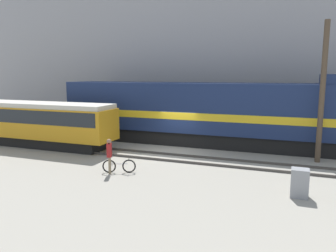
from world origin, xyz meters
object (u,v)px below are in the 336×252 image
object	(u,v)px
person	(109,152)
streetcar	(32,121)
freight_locomotive	(205,113)
signal_box	(300,183)
utility_pole_left	(322,93)
bicycle	(119,166)

from	to	relation	value
person	streetcar	bearing A→B (deg)	155.21
freight_locomotive	streetcar	size ratio (longest dim) A/B	1.67
streetcar	freight_locomotive	bearing A→B (deg)	21.27
freight_locomotive	signal_box	world-z (taller)	freight_locomotive
streetcar	utility_pole_left	xyz separation A→B (m)	(18.68, 2.22, 2.22)
signal_box	streetcar	bearing A→B (deg)	167.17
utility_pole_left	signal_box	size ratio (longest dim) A/B	6.64
bicycle	utility_pole_left	size ratio (longest dim) A/B	0.20
freight_locomotive	utility_pole_left	distance (m)	7.78
freight_locomotive	utility_pole_left	size ratio (longest dim) A/B	2.63
person	utility_pole_left	xyz separation A→B (m)	(10.10, 6.18, 2.87)
freight_locomotive	streetcar	bearing A→B (deg)	-158.73
utility_pole_left	signal_box	distance (m)	7.17
signal_box	utility_pole_left	bearing A→B (deg)	80.00
freight_locomotive	streetcar	distance (m)	12.26
streetcar	bicycle	bearing A→B (deg)	-22.25
freight_locomotive	person	bearing A→B (deg)	-108.57
bicycle	signal_box	bearing A→B (deg)	-2.25
person	utility_pole_left	distance (m)	12.18
person	utility_pole_left	world-z (taller)	utility_pole_left
bicycle	streetcar	bearing A→B (deg)	157.75
person	signal_box	bearing A→B (deg)	-0.26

